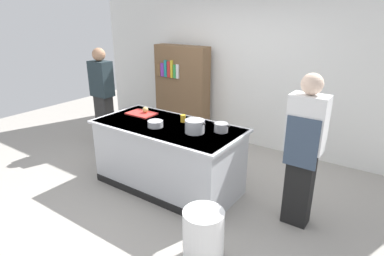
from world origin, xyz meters
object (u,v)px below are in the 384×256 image
object	(u,v)px
person_guest	(103,95)
bookshelf	(182,91)
mixing_bowl	(155,124)
onion	(145,110)
trash_bin	(203,236)
sauce_pan	(221,127)
juice_cup	(183,118)
stock_pot	(195,126)
person_chef	(304,149)

from	to	relation	value
person_guest	bookshelf	world-z (taller)	person_guest
mixing_bowl	person_guest	xyz separation A→B (m)	(-1.80, 0.68, -0.03)
mixing_bowl	bookshelf	size ratio (longest dim) A/B	0.11
onion	trash_bin	world-z (taller)	onion
sauce_pan	juice_cup	bearing A→B (deg)	177.22
sauce_pan	bookshelf	size ratio (longest dim) A/B	0.14
stock_pot	person_chef	distance (m)	1.27
mixing_bowl	person_chef	world-z (taller)	person_chef
onion	sauce_pan	xyz separation A→B (m)	(1.25, -0.01, -0.01)
sauce_pan	trash_bin	world-z (taller)	sauce_pan
mixing_bowl	trash_bin	bearing A→B (deg)	-31.80
onion	mixing_bowl	xyz separation A→B (m)	(0.48, -0.33, -0.02)
mixing_bowl	trash_bin	distance (m)	1.59
mixing_bowl	person_guest	size ratio (longest dim) A/B	0.11
stock_pot	person_guest	distance (m)	2.40
onion	juice_cup	bearing A→B (deg)	1.94
stock_pot	mixing_bowl	distance (m)	0.54
bookshelf	juice_cup	bearing A→B (deg)	-53.03
trash_bin	person_guest	bearing A→B (deg)	154.50
onion	person_chef	size ratio (longest dim) A/B	0.05
onion	trash_bin	size ratio (longest dim) A/B	0.16
onion	juice_cup	world-z (taller)	onion
onion	person_guest	xyz separation A→B (m)	(-1.33, 0.35, -0.05)
onion	person_guest	world-z (taller)	person_guest
sauce_pan	onion	bearing A→B (deg)	179.68
onion	stock_pot	bearing A→B (deg)	-12.05
sauce_pan	juice_cup	distance (m)	0.60
stock_pot	trash_bin	distance (m)	1.33
mixing_bowl	juice_cup	bearing A→B (deg)	63.49
onion	person_guest	bearing A→B (deg)	165.15
sauce_pan	mixing_bowl	world-z (taller)	sauce_pan
person_guest	bookshelf	xyz separation A→B (m)	(0.78, 1.26, -0.06)
juice_cup	person_guest	distance (m)	2.01
sauce_pan	person_guest	size ratio (longest dim) A/B	0.14
trash_bin	person_guest	distance (m)	3.42
stock_pot	trash_bin	bearing A→B (deg)	-51.39
sauce_pan	person_chef	world-z (taller)	person_chef
sauce_pan	bookshelf	distance (m)	2.42
trash_bin	person_guest	world-z (taller)	person_guest
onion	juice_cup	distance (m)	0.65
sauce_pan	person_guest	distance (m)	2.60
onion	person_chef	xyz separation A→B (m)	(2.25, 0.02, -0.05)
juice_cup	person_guest	world-z (taller)	person_guest
onion	bookshelf	distance (m)	1.70
juice_cup	bookshelf	distance (m)	1.99
mixing_bowl	juice_cup	size ratio (longest dim) A/B	1.95
mixing_bowl	trash_bin	world-z (taller)	mixing_bowl
stock_pot	trash_bin	world-z (taller)	stock_pot
mixing_bowl	person_chef	bearing A→B (deg)	11.22
mixing_bowl	person_chef	xyz separation A→B (m)	(1.77, 0.35, -0.03)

